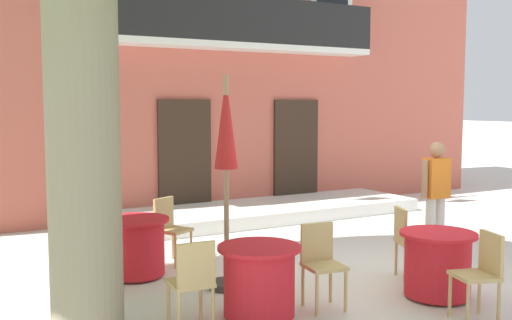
{
  "coord_description": "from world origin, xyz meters",
  "views": [
    {
      "loc": [
        -4.98,
        -5.8,
        2.21
      ],
      "look_at": [
        -0.27,
        2.59,
        1.3
      ],
      "focal_mm": 41.54,
      "sensor_mm": 36.0,
      "label": 1
    }
  ],
  "objects_px": {
    "cafe_table_near_tree": "(259,281)",
    "cafe_chair_middle_1": "(408,238)",
    "ground_planter_left": "(86,212)",
    "cafe_chair_middle_0": "(482,270)",
    "cafe_table_front": "(135,247)",
    "cafe_umbrella": "(226,150)",
    "cafe_chair_near_tree_0": "(193,279)",
    "cafe_table_middle": "(438,264)",
    "cafe_chair_near_tree_1": "(321,259)",
    "cafe_chair_front_1": "(101,250)",
    "pedestrian_near_entrance": "(436,194)",
    "cafe_chair_front_0": "(169,225)"
  },
  "relations": [
    {
      "from": "cafe_chair_front_1",
      "to": "pedestrian_near_entrance",
      "type": "height_order",
      "value": "pedestrian_near_entrance"
    },
    {
      "from": "ground_planter_left",
      "to": "cafe_chair_middle_0",
      "type": "bearing_deg",
      "value": -65.24
    },
    {
      "from": "cafe_table_near_tree",
      "to": "cafe_table_middle",
      "type": "xyz_separation_m",
      "value": [
        2.1,
        -0.43,
        0.0
      ]
    },
    {
      "from": "cafe_chair_near_tree_1",
      "to": "cafe_table_front",
      "type": "xyz_separation_m",
      "value": [
        -1.41,
        2.09,
        -0.14
      ]
    },
    {
      "from": "cafe_chair_front_0",
      "to": "cafe_chair_near_tree_0",
      "type": "bearing_deg",
      "value": -106.11
    },
    {
      "from": "pedestrian_near_entrance",
      "to": "cafe_table_front",
      "type": "bearing_deg",
      "value": 162.14
    },
    {
      "from": "cafe_chair_near_tree_1",
      "to": "cafe_umbrella",
      "type": "relative_size",
      "value": 0.36
    },
    {
      "from": "cafe_chair_front_1",
      "to": "ground_planter_left",
      "type": "distance_m",
      "value": 3.03
    },
    {
      "from": "cafe_chair_middle_1",
      "to": "cafe_chair_front_0",
      "type": "distance_m",
      "value": 3.22
    },
    {
      "from": "cafe_table_middle",
      "to": "cafe_chair_near_tree_1",
      "type": "bearing_deg",
      "value": 163.44
    },
    {
      "from": "cafe_table_middle",
      "to": "ground_planter_left",
      "type": "height_order",
      "value": "ground_planter_left"
    },
    {
      "from": "cafe_chair_near_tree_1",
      "to": "cafe_table_middle",
      "type": "distance_m",
      "value": 1.41
    },
    {
      "from": "cafe_umbrella",
      "to": "pedestrian_near_entrance",
      "type": "relative_size",
      "value": 1.51
    },
    {
      "from": "cafe_table_front",
      "to": "cafe_umbrella",
      "type": "bearing_deg",
      "value": -51.16
    },
    {
      "from": "ground_planter_left",
      "to": "cafe_table_middle",
      "type": "bearing_deg",
      "value": -60.71
    },
    {
      "from": "cafe_chair_near_tree_0",
      "to": "ground_planter_left",
      "type": "relative_size",
      "value": 1.14
    },
    {
      "from": "cafe_table_middle",
      "to": "cafe_chair_middle_0",
      "type": "distance_m",
      "value": 0.77
    },
    {
      "from": "cafe_table_middle",
      "to": "cafe_chair_front_1",
      "type": "bearing_deg",
      "value": 149.0
    },
    {
      "from": "cafe_chair_near_tree_0",
      "to": "ground_planter_left",
      "type": "height_order",
      "value": "cafe_chair_near_tree_0"
    },
    {
      "from": "cafe_chair_front_0",
      "to": "ground_planter_left",
      "type": "distance_m",
      "value": 2.17
    },
    {
      "from": "cafe_table_near_tree",
      "to": "cafe_chair_near_tree_1",
      "type": "relative_size",
      "value": 0.95
    },
    {
      "from": "cafe_chair_near_tree_0",
      "to": "cafe_table_middle",
      "type": "distance_m",
      "value": 2.88
    },
    {
      "from": "cafe_table_middle",
      "to": "cafe_chair_front_1",
      "type": "height_order",
      "value": "cafe_chair_front_1"
    },
    {
      "from": "cafe_table_near_tree",
      "to": "cafe_chair_near_tree_1",
      "type": "height_order",
      "value": "cafe_chair_near_tree_1"
    },
    {
      "from": "cafe_chair_front_0",
      "to": "cafe_table_middle",
      "type": "bearing_deg",
      "value": -53.85
    },
    {
      "from": "cafe_table_front",
      "to": "ground_planter_left",
      "type": "distance_m",
      "value": 2.49
    },
    {
      "from": "cafe_chair_front_1",
      "to": "pedestrian_near_entrance",
      "type": "distance_m",
      "value": 4.62
    },
    {
      "from": "cafe_chair_front_0",
      "to": "ground_planter_left",
      "type": "relative_size",
      "value": 1.14
    },
    {
      "from": "cafe_chair_middle_0",
      "to": "cafe_chair_near_tree_0",
      "type": "bearing_deg",
      "value": 156.97
    },
    {
      "from": "cafe_chair_near_tree_1",
      "to": "cafe_umbrella",
      "type": "xyz_separation_m",
      "value": [
        -0.6,
        1.09,
        1.14
      ]
    },
    {
      "from": "cafe_chair_near_tree_0",
      "to": "cafe_chair_front_0",
      "type": "xyz_separation_m",
      "value": [
        0.72,
        2.5,
        0.0
      ]
    },
    {
      "from": "cafe_table_front",
      "to": "cafe_umbrella",
      "type": "height_order",
      "value": "cafe_umbrella"
    },
    {
      "from": "cafe_chair_middle_0",
      "to": "pedestrian_near_entrance",
      "type": "bearing_deg",
      "value": 54.95
    },
    {
      "from": "cafe_chair_near_tree_0",
      "to": "cafe_umbrella",
      "type": "distance_m",
      "value": 1.81
    },
    {
      "from": "cafe_chair_near_tree_1",
      "to": "cafe_table_front",
      "type": "relative_size",
      "value": 1.05
    },
    {
      "from": "cafe_table_near_tree",
      "to": "cafe_chair_front_1",
      "type": "xyz_separation_m",
      "value": [
        -1.23,
        1.56,
        0.14
      ]
    },
    {
      "from": "cafe_table_near_tree",
      "to": "cafe_table_front",
      "type": "xyz_separation_m",
      "value": [
        -0.66,
        2.05,
        0.0
      ]
    },
    {
      "from": "cafe_table_near_tree",
      "to": "pedestrian_near_entrance",
      "type": "height_order",
      "value": "pedestrian_near_entrance"
    },
    {
      "from": "cafe_chair_middle_1",
      "to": "cafe_table_near_tree",
      "type": "bearing_deg",
      "value": -173.08
    },
    {
      "from": "cafe_chair_front_0",
      "to": "cafe_chair_near_tree_1",
      "type": "bearing_deg",
      "value": -72.67
    },
    {
      "from": "cafe_chair_middle_1",
      "to": "cafe_chair_front_1",
      "type": "bearing_deg",
      "value": 160.22
    },
    {
      "from": "cafe_table_near_tree",
      "to": "cafe_chair_middle_1",
      "type": "height_order",
      "value": "cafe_chair_middle_1"
    },
    {
      "from": "cafe_chair_middle_0",
      "to": "cafe_table_front",
      "type": "relative_size",
      "value": 1.05
    },
    {
      "from": "cafe_chair_near_tree_1",
      "to": "cafe_table_middle",
      "type": "bearing_deg",
      "value": -16.56
    },
    {
      "from": "cafe_table_front",
      "to": "ground_planter_left",
      "type": "height_order",
      "value": "ground_planter_left"
    },
    {
      "from": "cafe_chair_near_tree_1",
      "to": "cafe_chair_middle_1",
      "type": "distance_m",
      "value": 1.61
    },
    {
      "from": "cafe_chair_middle_0",
      "to": "cafe_chair_middle_1",
      "type": "bearing_deg",
      "value": 75.03
    },
    {
      "from": "cafe_table_front",
      "to": "cafe_chair_front_1",
      "type": "xyz_separation_m",
      "value": [
        -0.57,
        -0.49,
        0.14
      ]
    },
    {
      "from": "cafe_chair_middle_0",
      "to": "cafe_umbrella",
      "type": "distance_m",
      "value": 3.07
    },
    {
      "from": "cafe_table_middle",
      "to": "cafe_umbrella",
      "type": "distance_m",
      "value": 2.76
    }
  ]
}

